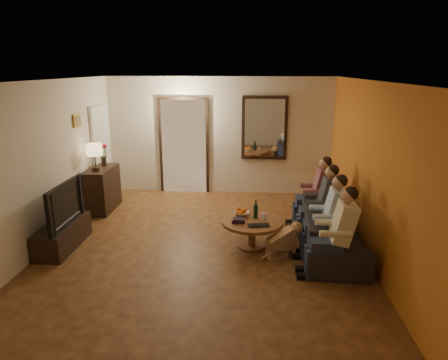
# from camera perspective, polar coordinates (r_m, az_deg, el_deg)

# --- Properties ---
(floor) EXTENTS (5.00, 6.00, 0.01)m
(floor) POSITION_cam_1_polar(r_m,az_deg,el_deg) (6.49, -2.87, -9.64)
(floor) COLOR #492313
(floor) RESTS_ON ground
(ceiling) EXTENTS (5.00, 6.00, 0.01)m
(ceiling) POSITION_cam_1_polar(r_m,az_deg,el_deg) (5.86, -3.23, 13.98)
(ceiling) COLOR white
(ceiling) RESTS_ON back_wall
(back_wall) EXTENTS (5.00, 0.02, 2.60)m
(back_wall) POSITION_cam_1_polar(r_m,az_deg,el_deg) (8.97, -0.68, 6.28)
(back_wall) COLOR beige
(back_wall) RESTS_ON floor
(front_wall) EXTENTS (5.00, 0.02, 2.60)m
(front_wall) POSITION_cam_1_polar(r_m,az_deg,el_deg) (3.26, -9.64, -11.49)
(front_wall) COLOR beige
(front_wall) RESTS_ON floor
(left_wall) EXTENTS (0.02, 6.00, 2.60)m
(left_wall) POSITION_cam_1_polar(r_m,az_deg,el_deg) (6.82, -24.39, 1.80)
(left_wall) COLOR beige
(left_wall) RESTS_ON floor
(right_wall) EXTENTS (0.02, 6.00, 2.60)m
(right_wall) POSITION_cam_1_polar(r_m,az_deg,el_deg) (6.25, 20.34, 1.06)
(right_wall) COLOR beige
(right_wall) RESTS_ON floor
(orange_accent) EXTENTS (0.01, 6.00, 2.60)m
(orange_accent) POSITION_cam_1_polar(r_m,az_deg,el_deg) (6.25, 20.25, 1.07)
(orange_accent) COLOR #BE5620
(orange_accent) RESTS_ON right_wall
(kitchen_doorway) EXTENTS (1.00, 0.06, 2.10)m
(kitchen_doorway) POSITION_cam_1_polar(r_m,az_deg,el_deg) (9.09, -5.73, 4.73)
(kitchen_doorway) COLOR #FFE0A5
(kitchen_doorway) RESTS_ON floor
(door_trim) EXTENTS (1.12, 0.04, 2.22)m
(door_trim) POSITION_cam_1_polar(r_m,az_deg,el_deg) (9.08, -5.74, 4.72)
(door_trim) COLOR black
(door_trim) RESTS_ON floor
(fridge_glimpse) EXTENTS (0.45, 0.03, 1.70)m
(fridge_glimpse) POSITION_cam_1_polar(r_m,az_deg,el_deg) (9.09, -4.14, 3.80)
(fridge_glimpse) COLOR silver
(fridge_glimpse) RESTS_ON floor
(mirror_frame) EXTENTS (1.00, 0.05, 1.40)m
(mirror_frame) POSITION_cam_1_polar(r_m,az_deg,el_deg) (8.87, 5.80, 7.40)
(mirror_frame) COLOR black
(mirror_frame) RESTS_ON back_wall
(mirror_glass) EXTENTS (0.86, 0.02, 1.26)m
(mirror_glass) POSITION_cam_1_polar(r_m,az_deg,el_deg) (8.84, 5.81, 7.37)
(mirror_glass) COLOR white
(mirror_glass) RESTS_ON back_wall
(white_door) EXTENTS (0.06, 0.85, 2.04)m
(white_door) POSITION_cam_1_polar(r_m,az_deg,el_deg) (8.90, -17.09, 3.66)
(white_door) COLOR white
(white_door) RESTS_ON floor
(framed_art) EXTENTS (0.03, 0.28, 0.24)m
(framed_art) POSITION_cam_1_polar(r_m,az_deg,el_deg) (7.86, -20.23, 8.01)
(framed_art) COLOR #B28C33
(framed_art) RESTS_ON left_wall
(art_canvas) EXTENTS (0.01, 0.22, 0.18)m
(art_canvas) POSITION_cam_1_polar(r_m,az_deg,el_deg) (7.85, -20.13, 8.02)
(art_canvas) COLOR brown
(art_canvas) RESTS_ON left_wall
(dresser) EXTENTS (0.45, 0.97, 0.86)m
(dresser) POSITION_cam_1_polar(r_m,az_deg,el_deg) (8.36, -17.02, -1.25)
(dresser) COLOR black
(dresser) RESTS_ON floor
(table_lamp) EXTENTS (0.30, 0.30, 0.54)m
(table_lamp) POSITION_cam_1_polar(r_m,az_deg,el_deg) (7.99, -17.98, 3.10)
(table_lamp) COLOR beige
(table_lamp) RESTS_ON dresser
(flower_vase) EXTENTS (0.14, 0.14, 0.44)m
(flower_vase) POSITION_cam_1_polar(r_m,az_deg,el_deg) (8.40, -16.85, 3.44)
(flower_vase) COLOR red
(flower_vase) RESTS_ON dresser
(tv_stand) EXTENTS (0.45, 1.20, 0.40)m
(tv_stand) POSITION_cam_1_polar(r_m,az_deg,el_deg) (6.92, -22.05, -7.37)
(tv_stand) COLOR black
(tv_stand) RESTS_ON floor
(tv) EXTENTS (1.18, 0.16, 0.68)m
(tv) POSITION_cam_1_polar(r_m,az_deg,el_deg) (6.73, -22.52, -3.12)
(tv) COLOR black
(tv) RESTS_ON tv_stand
(sofa) EXTENTS (2.22, 0.96, 0.64)m
(sofa) POSITION_cam_1_polar(r_m,az_deg,el_deg) (6.55, 15.09, -6.91)
(sofa) COLOR black
(sofa) RESTS_ON floor
(person_a) EXTENTS (0.60, 0.40, 1.20)m
(person_a) POSITION_cam_1_polar(r_m,az_deg,el_deg) (5.61, 15.96, -7.78)
(person_a) COLOR tan
(person_a) RESTS_ON sofa
(person_b) EXTENTS (0.60, 0.40, 1.20)m
(person_b) POSITION_cam_1_polar(r_m,az_deg,el_deg) (6.15, 14.86, -5.56)
(person_b) COLOR tan
(person_b) RESTS_ON sofa
(person_c) EXTENTS (0.60, 0.40, 1.20)m
(person_c) POSITION_cam_1_polar(r_m,az_deg,el_deg) (6.70, 13.95, -3.70)
(person_c) COLOR tan
(person_c) RESTS_ON sofa
(person_d) EXTENTS (0.60, 0.40, 1.20)m
(person_d) POSITION_cam_1_polar(r_m,az_deg,el_deg) (7.26, 13.19, -2.13)
(person_d) COLOR tan
(person_d) RESTS_ON sofa
(dog) EXTENTS (0.61, 0.44, 0.56)m
(dog) POSITION_cam_1_polar(r_m,az_deg,el_deg) (6.13, 8.45, -8.48)
(dog) COLOR #A27D4B
(dog) RESTS_ON floor
(coffee_table) EXTENTS (1.19, 1.19, 0.45)m
(coffee_table) POSITION_cam_1_polar(r_m,az_deg,el_deg) (6.45, 4.03, -7.64)
(coffee_table) COLOR brown
(coffee_table) RESTS_ON floor
(bowl) EXTENTS (0.26, 0.26, 0.06)m
(bowl) POSITION_cam_1_polar(r_m,az_deg,el_deg) (6.56, 2.50, -4.78)
(bowl) COLOR white
(bowl) RESTS_ON coffee_table
(oranges) EXTENTS (0.20, 0.20, 0.08)m
(oranges) POSITION_cam_1_polar(r_m,az_deg,el_deg) (6.53, 2.51, -4.22)
(oranges) COLOR orange
(oranges) RESTS_ON bowl
(wine_bottle) EXTENTS (0.07, 0.07, 0.31)m
(wine_bottle) POSITION_cam_1_polar(r_m,az_deg,el_deg) (6.40, 4.54, -4.16)
(wine_bottle) COLOR black
(wine_bottle) RESTS_ON coffee_table
(wine_glass) EXTENTS (0.06, 0.06, 0.10)m
(wine_glass) POSITION_cam_1_polar(r_m,az_deg,el_deg) (6.39, 5.70, -5.22)
(wine_glass) COLOR silver
(wine_glass) RESTS_ON coffee_table
(book_stack) EXTENTS (0.20, 0.15, 0.07)m
(book_stack) POSITION_cam_1_polar(r_m,az_deg,el_deg) (6.26, 2.04, -5.77)
(book_stack) COLOR black
(book_stack) RESTS_ON coffee_table
(laptop) EXTENTS (0.36, 0.27, 0.03)m
(laptop) POSITION_cam_1_polar(r_m,az_deg,el_deg) (6.10, 5.00, -6.64)
(laptop) COLOR black
(laptop) RESTS_ON coffee_table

